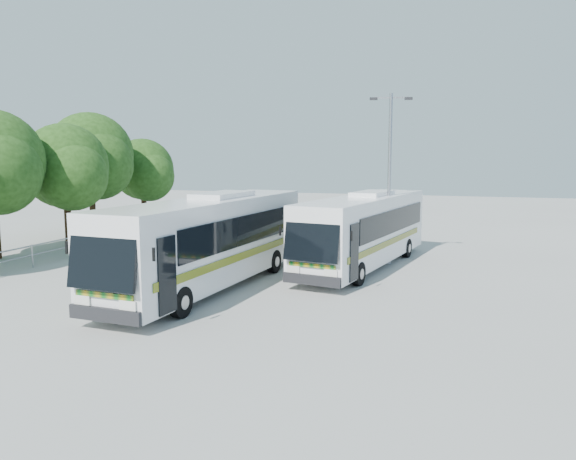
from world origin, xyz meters
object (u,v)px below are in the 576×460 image
(coach_adjacent, at_px, (365,229))
(lamppost, at_px, (389,171))
(tree_far_e, at_px, (144,169))
(tree_far_d, at_px, (91,155))
(coach_main, at_px, (210,240))
(tree_far_c, at_px, (66,166))

(coach_adjacent, bearing_deg, lamppost, 58.58)
(tree_far_e, height_order, coach_adjacent, tree_far_e)
(tree_far_e, distance_m, lamppost, 18.88)
(tree_far_d, bearing_deg, coach_main, -38.76)
(tree_far_c, distance_m, coach_main, 12.96)
(tree_far_e, xyz_separation_m, lamppost, (17.19, -7.81, 0.25))
(coach_main, height_order, coach_adjacent, coach_main)
(tree_far_e, xyz_separation_m, coach_adjacent, (16.31, -8.81, -2.21))
(tree_far_c, distance_m, lamppost, 16.69)
(tree_far_c, bearing_deg, tree_far_e, 93.54)
(tree_far_c, distance_m, tree_far_e, 8.22)
(tree_far_d, bearing_deg, lamppost, -10.50)
(coach_main, bearing_deg, lamppost, 54.20)
(tree_far_d, distance_m, coach_adjacent, 17.81)
(tree_far_e, height_order, coach_main, tree_far_e)
(tree_far_c, height_order, tree_far_d, tree_far_d)
(tree_far_d, relative_size, lamppost, 0.98)
(tree_far_d, relative_size, coach_adjacent, 0.65)
(tree_far_d, xyz_separation_m, coach_adjacent, (17.00, -4.31, -3.14))
(tree_far_e, bearing_deg, lamppost, -24.45)
(tree_far_d, xyz_separation_m, tree_far_e, (0.68, 4.50, -0.93))
(lamppost, bearing_deg, tree_far_e, 142.15)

